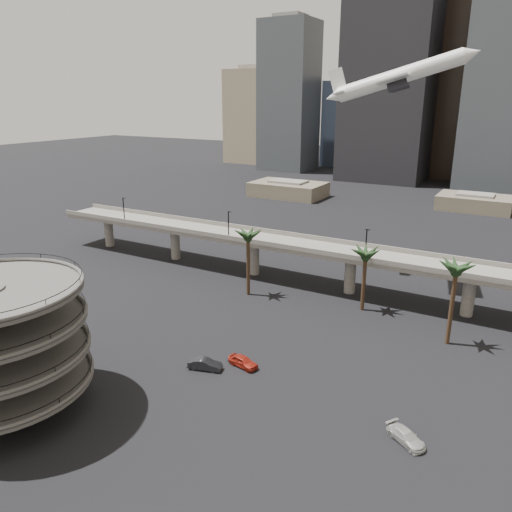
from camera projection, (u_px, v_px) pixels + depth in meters
The scene contains 9 objects.
ground at pixel (104, 423), 59.84m from camera, with size 700.00×700.00×0.00m, color black.
overpass at pixel (300, 249), 103.00m from camera, with size 130.00×9.30×14.70m.
palm_trees at pixel (349, 254), 86.54m from camera, with size 42.40×10.40×14.00m.
low_buildings at pixel (425, 201), 173.14m from camera, with size 135.00×27.50×6.80m.
skyline at pixel (491, 84), 218.83m from camera, with size 269.00×86.00×117.00m.
airborne_jet at pixel (398, 77), 100.71m from camera, with size 30.31×27.34×11.83m.
car_a at pixel (243, 361), 72.24m from camera, with size 1.93×4.79×1.63m, color #A52517.
car_b at pixel (205, 364), 71.49m from camera, with size 1.71×4.92×1.62m, color #212327.
car_c at pixel (406, 437), 56.38m from camera, with size 2.04×5.01×1.46m, color #B5B4B0.
Camera 1 is at (41.27, -34.95, 37.35)m, focal length 35.00 mm.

